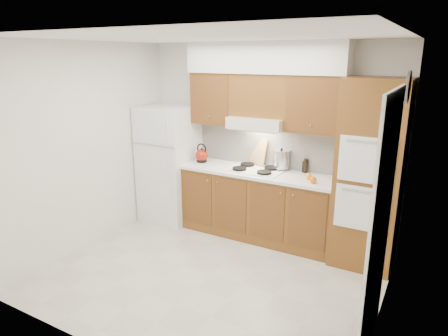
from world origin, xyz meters
name	(u,v)px	position (x,y,z in m)	size (l,w,h in m)	color
floor	(211,274)	(0.00, 0.00, 0.00)	(3.60, 3.60, 0.00)	beige
ceiling	(209,37)	(0.00, 0.00, 2.60)	(3.60, 3.60, 0.00)	white
wall_back	(267,140)	(0.00, 1.50, 1.30)	(3.60, 0.02, 2.60)	white
wall_left	(89,147)	(-1.80, 0.00, 1.30)	(0.02, 3.00, 2.60)	white
wall_right	(391,193)	(1.80, 0.00, 1.30)	(0.02, 3.00, 2.60)	white
fridge	(170,164)	(-1.41, 1.14, 0.86)	(0.75, 0.72, 1.72)	white
base_cabinets	(258,205)	(0.02, 1.20, 0.45)	(2.11, 0.60, 0.90)	brown
countertop	(258,172)	(0.03, 1.19, 0.92)	(2.13, 0.62, 0.04)	white
backsplash	(268,146)	(0.02, 1.49, 1.22)	(2.11, 0.03, 0.56)	white
oven_cabinet	(370,175)	(1.44, 1.18, 1.10)	(0.70, 0.65, 2.20)	brown
upper_cab_left	(216,98)	(-0.71, 1.33, 1.85)	(0.63, 0.33, 0.70)	brown
upper_cab_right	(316,104)	(0.72, 1.33, 1.85)	(0.73, 0.33, 0.70)	brown
range_hood	(259,123)	(-0.02, 1.27, 1.57)	(0.75, 0.45, 0.15)	silver
upper_cab_over_hood	(261,95)	(-0.02, 1.33, 1.92)	(0.75, 0.33, 0.55)	brown
soffit	(265,57)	(0.03, 1.32, 2.40)	(2.13, 0.36, 0.40)	silver
cooktop	(255,170)	(-0.02, 1.21, 0.95)	(0.74, 0.50, 0.01)	white
doorway	(380,236)	(1.79, -0.35, 1.05)	(0.02, 0.90, 2.10)	black
wall_clock	(408,87)	(1.79, 0.55, 2.15)	(0.30, 0.30, 0.02)	#3F3833
kettle	(202,155)	(-0.88, 1.21, 1.04)	(0.18, 0.18, 0.18)	maroon
cutting_board	(258,151)	(-0.10, 1.45, 1.14)	(0.27, 0.02, 0.36)	#D8BD6E
stock_pot	(281,159)	(0.26, 1.40, 1.09)	(0.22, 0.22, 0.23)	silver
condiment_a	(284,162)	(0.30, 1.40, 1.05)	(0.06, 0.06, 0.22)	black
condiment_b	(306,166)	(0.60, 1.43, 1.03)	(0.06, 0.06, 0.19)	black
condiment_c	(304,167)	(0.57, 1.44, 1.01)	(0.05, 0.05, 0.15)	black
orange_near	(313,180)	(0.82, 1.04, 0.98)	(0.08, 0.08, 0.08)	orange
orange_far	(309,177)	(0.73, 1.16, 0.98)	(0.08, 0.08, 0.08)	orange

